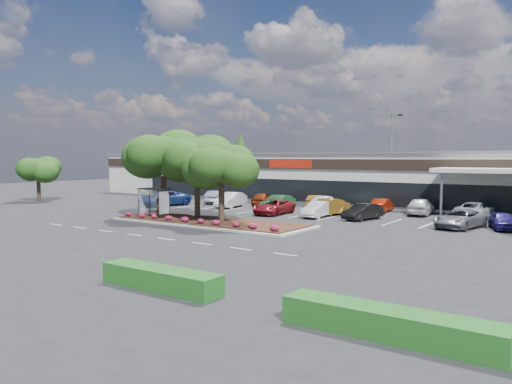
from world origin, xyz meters
The scene contains 32 objects.
ground centered at (0.00, 0.00, 0.00)m, with size 160.00×160.00×0.00m, color black.
retail_store centered at (0.06, 33.91, 3.15)m, with size 80.40×25.20×6.25m.
landscape_island centered at (-2.00, 4.00, 0.12)m, with size 18.00×6.00×0.26m.
lane_markings centered at (-0.14, 10.42, 0.01)m, with size 33.12×20.06×0.01m.
shrub_row centered at (-2.00, 1.90, 0.51)m, with size 17.00×0.80×0.50m, color maroon, non-canonical shape.
bus_shelter centered at (-7.50, 2.95, 2.31)m, with size 2.75×1.55×2.59m.
island_tree_west centered at (-8.00, 4.50, 4.21)m, with size 7.20×7.20×7.89m, color #183D0F, non-canonical shape.
island_tree_mid centered at (-4.50, 5.20, 3.92)m, with size 6.60×6.60×7.32m, color #183D0F, non-canonical shape.
island_tree_east centered at (-0.50, 3.70, 3.51)m, with size 5.80×5.80×6.50m, color #183D0F, non-canonical shape.
hedge_south_east centered at (10.00, -13.50, 0.45)m, with size 6.00×1.30×0.90m, color #164D1D.
hedge_south_mid centered at (20.00, -13.50, 0.45)m, with size 7.00×1.30×0.90m, color #164D1D.
tree_west_far centered at (-34.00, 8.00, 2.80)m, with size 4.80×4.80×5.61m, color #183D0F, non-canonical shape.
conifer_north_west centered at (-30.00, 46.00, 5.00)m, with size 4.40×4.40×10.00m, color #183D0F.
person_waiting centered at (-7.26, 3.11, 1.13)m, with size 0.63×0.42×1.74m, color #594C47.
light_pole centered at (5.21, 28.02, 4.73)m, with size 1.43×0.65×10.62m.
car_0 centered at (-16.37, 12.80, 0.85)m, with size 2.84×6.15×1.71m, color navy.
car_1 centered at (-8.80, 15.62, 0.84)m, with size 1.78×5.11×1.68m, color silver.
car_2 centered at (-2.57, 15.67, 0.81)m, with size 1.72×4.95×1.63m, color #194A26.
car_3 centered at (-1.21, 12.73, 0.74)m, with size 2.46×5.34×1.48m, color maroon.
car_4 centered at (3.49, 13.07, 0.74)m, with size 1.56×4.47×1.47m, color silver.
car_5 centered at (3.59, 14.60, 0.81)m, with size 1.72×4.93×1.62m, color brown.
car_6 centered at (7.71, 13.70, 0.73)m, with size 1.55×4.45×1.47m, color black.
car_7 centered at (16.14, 13.12, 0.74)m, with size 2.47×5.35×1.49m, color slate.
car_8 centered at (19.01, 14.17, 0.68)m, with size 1.61×4.01×1.37m, color navy.
car_9 centered at (-13.12, 18.34, 0.78)m, with size 1.65×4.74×1.56m, color slate.
car_10 centered at (-7.07, 19.56, 0.77)m, with size 1.82×4.52×1.54m, color maroon.
car_11 centered at (-1.27, 21.57, 0.67)m, with size 1.43×4.09×1.35m, color brown.
car_12 centered at (1.54, 18.39, 0.81)m, with size 2.26×5.56×1.61m, color silver.
car_13 centered at (0.89, 19.47, 0.67)m, with size 1.87×4.60×1.34m, color #A8AAB4.
car_14 centered at (6.74, 21.08, 0.68)m, with size 1.45×4.15×1.37m, color maroon.
car_15 centered at (10.86, 20.45, 0.85)m, with size 2.00×4.96×1.69m, color #B6B6B6.
car_16 centered at (15.76, 20.48, 0.77)m, with size 2.54×5.52×1.53m, color #B2B8BE.
Camera 1 is at (25.30, -28.33, 5.62)m, focal length 35.00 mm.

